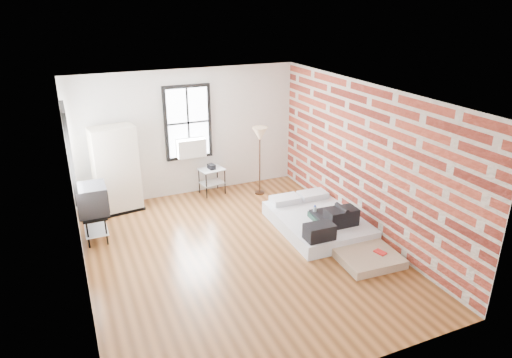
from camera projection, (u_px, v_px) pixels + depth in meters
name	position (u px, v px, depth m)	size (l,w,h in m)	color
ground	(239.00, 254.00, 7.98)	(6.00, 6.00, 0.00)	#5A3417
room_shell	(243.00, 152.00, 7.73)	(5.02, 6.02, 2.80)	silver
mattress_main	(318.00, 220.00, 8.79)	(1.54, 2.05, 0.65)	white
mattress_bare	(347.00, 237.00, 8.28)	(1.09, 1.93, 0.41)	tan
wardrobe	(116.00, 170.00, 9.29)	(0.97, 0.63, 1.81)	black
side_table	(212.00, 174.00, 10.27)	(0.59, 0.51, 0.70)	black
floor_lamp	(260.00, 138.00, 9.96)	(0.33, 0.33, 1.56)	black
tv_stand	(92.00, 201.00, 8.22)	(0.54, 0.76, 1.06)	black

